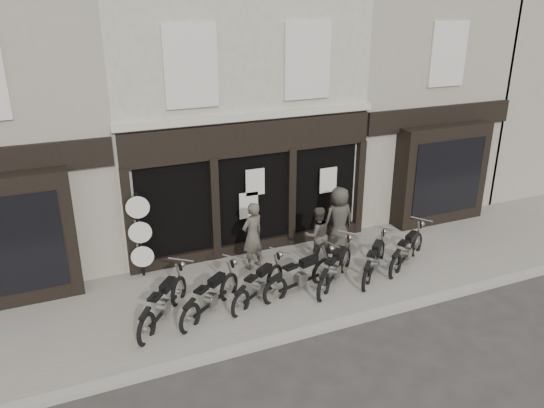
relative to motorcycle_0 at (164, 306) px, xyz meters
name	(u,v)px	position (x,y,z in m)	size (l,w,h in m)	color
ground_plane	(299,303)	(3.19, -0.46, -0.45)	(90.00, 90.00, 0.00)	#2D2B28
pavement	(283,284)	(3.19, 0.44, -0.39)	(30.00, 4.20, 0.12)	slate
kerb	(323,328)	(3.19, -1.71, -0.39)	(30.00, 0.25, 0.13)	gray
central_building	(217,97)	(3.19, 5.49, 3.63)	(7.30, 6.22, 8.34)	beige
neighbour_right	(387,86)	(9.54, 5.44, 3.59)	(5.60, 6.73, 8.34)	gray
motorcycle_0	(164,306)	(0.00, 0.00, 0.00)	(1.71, 2.00, 1.14)	black
motorcycle_1	(211,299)	(1.08, -0.12, -0.02)	(1.95, 1.63, 1.10)	black
motorcycle_2	(259,287)	(2.32, -0.04, -0.04)	(1.92, 1.46, 1.05)	black
motorcycle_3	(301,278)	(3.42, -0.09, -0.01)	(2.28, 0.95, 1.12)	black
motorcycle_4	(335,271)	(4.40, -0.09, -0.01)	(1.95, 1.73, 1.12)	black
motorcycle_5	(374,263)	(5.59, -0.09, -0.02)	(1.83, 1.74, 1.09)	black
motorcycle_6	(407,253)	(6.73, 0.03, -0.01)	(2.07, 1.50, 1.12)	black
man_left	(252,236)	(2.76, 1.51, 0.60)	(0.68, 0.45, 1.87)	#49453C
man_centre	(317,235)	(4.52, 1.14, 0.47)	(0.78, 0.61, 1.61)	#403B34
man_right	(339,219)	(5.42, 1.52, 0.63)	(0.94, 0.61, 1.92)	#37342E
advert_sign_post	(141,239)	(-0.05, 2.21, 0.74)	(0.59, 0.38, 2.44)	black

